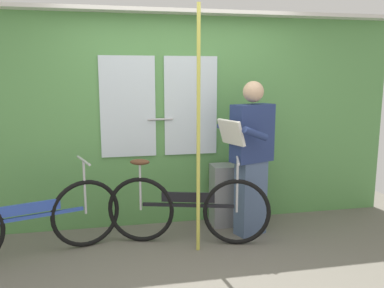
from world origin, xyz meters
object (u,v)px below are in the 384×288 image
(bicycle_leaning_behind, at_px, (188,209))
(handrail_pole, at_px, (198,132))
(passenger_reading_newspaper, at_px, (251,155))
(trash_bin_by_wall, at_px, (227,195))
(bicycle_near_door, at_px, (27,221))

(bicycle_leaning_behind, xyz_separation_m, handrail_pole, (0.07, -0.19, 0.81))
(passenger_reading_newspaper, bearing_deg, handrail_pole, 3.39)
(handrail_pole, bearing_deg, trash_bin_by_wall, 52.08)
(trash_bin_by_wall, relative_size, handrail_pole, 0.30)
(trash_bin_by_wall, bearing_deg, bicycle_leaning_behind, -142.09)
(trash_bin_by_wall, bearing_deg, bicycle_near_door, -167.20)
(bicycle_leaning_behind, xyz_separation_m, trash_bin_by_wall, (0.55, 0.43, -0.02))
(bicycle_leaning_behind, distance_m, trash_bin_by_wall, 0.69)
(bicycle_near_door, bearing_deg, bicycle_leaning_behind, -16.32)
(bicycle_near_door, xyz_separation_m, handrail_pole, (1.60, -0.14, 0.81))
(bicycle_leaning_behind, relative_size, trash_bin_by_wall, 2.30)
(bicycle_leaning_behind, height_order, handrail_pole, handrail_pole)
(bicycle_leaning_behind, distance_m, handrail_pole, 0.83)
(handrail_pole, bearing_deg, bicycle_near_door, 175.00)
(bicycle_leaning_behind, bearing_deg, trash_bin_by_wall, 53.79)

